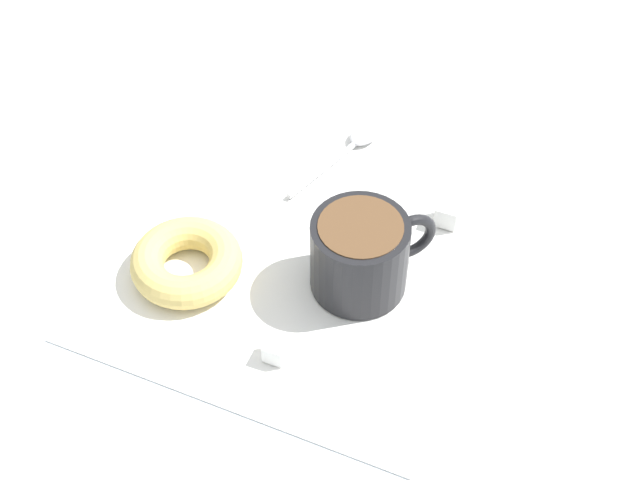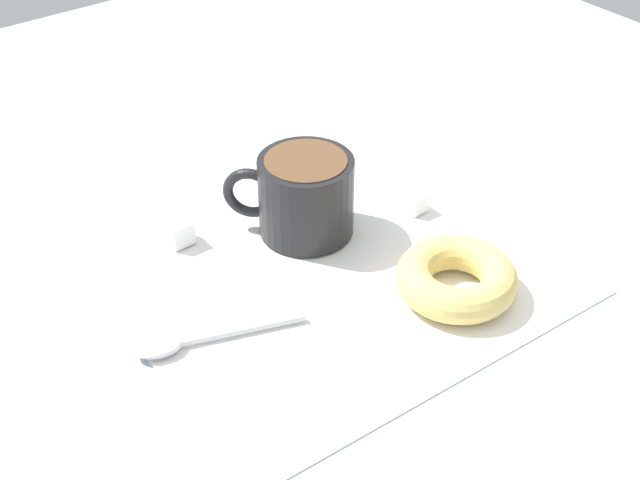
{
  "view_description": "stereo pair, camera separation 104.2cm",
  "coord_description": "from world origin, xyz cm",
  "px_view_note": "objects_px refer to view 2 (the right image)",
  "views": [
    {
      "loc": [
        16.55,
        -45.1,
        58.0
      ],
      "look_at": [
        -1.59,
        1.62,
        2.3
      ],
      "focal_mm": 50.0,
      "sensor_mm": 36.0,
      "label": 1
    },
    {
      "loc": [
        -47.11,
        36.31,
        44.87
      ],
      "look_at": [
        -1.59,
        1.62,
        2.3
      ],
      "focal_mm": 50.0,
      "sensor_mm": 36.0,
      "label": 2
    }
  ],
  "objects_px": {
    "coffee_cup": "(300,196)",
    "spoon": "(182,342)",
    "sugar_cube": "(179,232)",
    "donut": "(456,278)",
    "sugar_cube_extra": "(416,202)"
  },
  "relations": [
    {
      "from": "spoon",
      "to": "coffee_cup",
      "type": "bearing_deg",
      "value": -67.76
    },
    {
      "from": "sugar_cube",
      "to": "donut",
      "type": "bearing_deg",
      "value": -143.83
    },
    {
      "from": "coffee_cup",
      "to": "sugar_cube",
      "type": "height_order",
      "value": "coffee_cup"
    },
    {
      "from": "sugar_cube",
      "to": "coffee_cup",
      "type": "bearing_deg",
      "value": -118.71
    },
    {
      "from": "coffee_cup",
      "to": "sugar_cube",
      "type": "bearing_deg",
      "value": 61.29
    },
    {
      "from": "coffee_cup",
      "to": "spoon",
      "type": "distance_m",
      "value": 0.17
    },
    {
      "from": "sugar_cube",
      "to": "spoon",
      "type": "bearing_deg",
      "value": 150.5
    },
    {
      "from": "donut",
      "to": "sugar_cube",
      "type": "distance_m",
      "value": 0.23
    },
    {
      "from": "coffee_cup",
      "to": "spoon",
      "type": "height_order",
      "value": "coffee_cup"
    },
    {
      "from": "coffee_cup",
      "to": "spoon",
      "type": "xyz_separation_m",
      "value": [
        -0.06,
        0.15,
        -0.03
      ]
    },
    {
      "from": "coffee_cup",
      "to": "sugar_cube_extra",
      "type": "distance_m",
      "value": 0.11
    },
    {
      "from": "coffee_cup",
      "to": "sugar_cube_extra",
      "type": "relative_size",
      "value": 5.58
    },
    {
      "from": "spoon",
      "to": "sugar_cube_extra",
      "type": "distance_m",
      "value": 0.25
    },
    {
      "from": "donut",
      "to": "sugar_cube_extra",
      "type": "xyz_separation_m",
      "value": [
        0.1,
        -0.05,
        -0.01
      ]
    },
    {
      "from": "spoon",
      "to": "sugar_cube_extra",
      "type": "height_order",
      "value": "sugar_cube_extra"
    }
  ]
}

